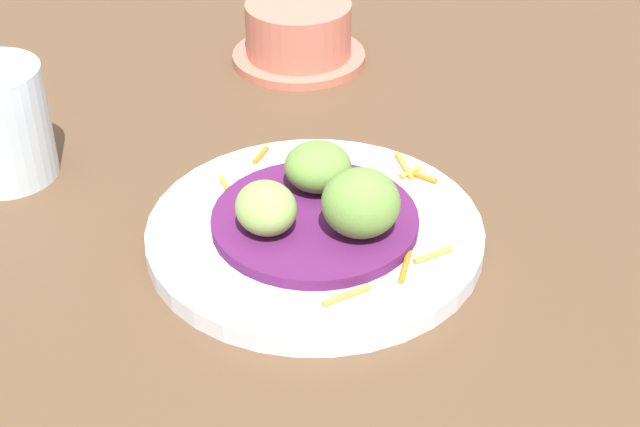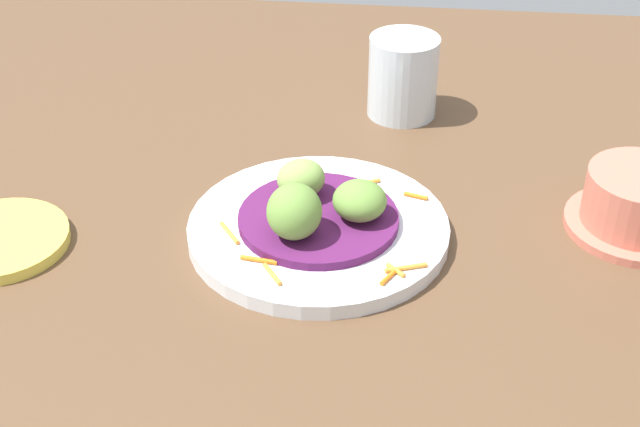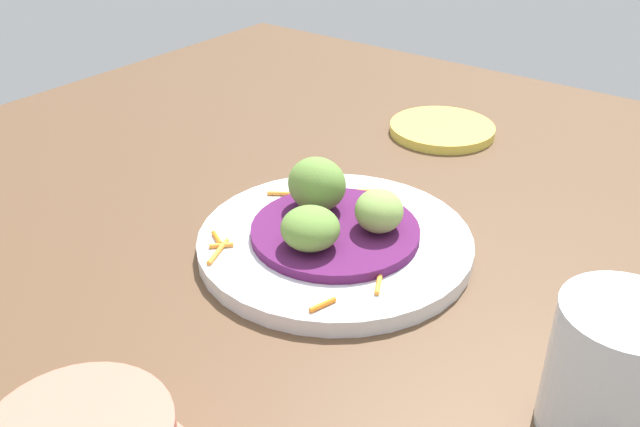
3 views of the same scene
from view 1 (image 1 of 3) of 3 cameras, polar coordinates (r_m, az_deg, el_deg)
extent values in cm
cube|color=brown|center=(68.23, -1.11, -0.94)|extent=(110.00, 110.00, 2.00)
cylinder|color=silver|center=(64.90, -0.31, -1.21)|extent=(23.08, 23.08, 1.40)
cylinder|color=#51194C|center=(64.24, -0.31, -0.41)|extent=(14.13, 14.13, 0.83)
cylinder|color=orange|center=(69.99, 5.45, 2.50)|extent=(1.69, 1.66, 0.40)
cylinder|color=orange|center=(61.93, 6.82, -2.49)|extent=(1.95, 2.60, 0.40)
cylinder|color=orange|center=(71.89, -3.59, 3.55)|extent=(2.25, 1.01, 0.40)
cylinder|color=orange|center=(69.53, 6.30, 2.20)|extent=(1.33, 1.96, 0.40)
cylinder|color=orange|center=(60.77, 5.15, -3.21)|extent=(3.19, 0.84, 0.40)
cylinder|color=orange|center=(70.68, 5.11, 2.87)|extent=(3.51, 1.61, 0.40)
cylinder|color=orange|center=(58.36, 1.62, -4.94)|extent=(2.31, 2.99, 0.40)
cylinder|color=orange|center=(68.48, -5.68, 1.67)|extent=(2.23, 1.40, 0.40)
ellipsoid|color=olive|center=(66.05, -0.13, 2.85)|extent=(5.89, 5.91, 3.31)
ellipsoid|color=#84A851|center=(61.80, -3.28, 0.33)|extent=(5.90, 5.80, 3.44)
ellipsoid|color=olive|center=(61.12, 2.47, 0.63)|extent=(4.74, 5.23, 4.68)
cylinder|color=#C66B56|center=(89.42, -1.28, 9.42)|extent=(12.37, 12.37, 0.80)
cylinder|color=#C66B56|center=(88.24, -1.30, 11.07)|extent=(9.70, 9.70, 4.85)
camera|label=2|loc=(0.84, 58.30, 25.80)|focal=50.26mm
camera|label=3|loc=(0.98, -16.93, 29.65)|focal=38.82mm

